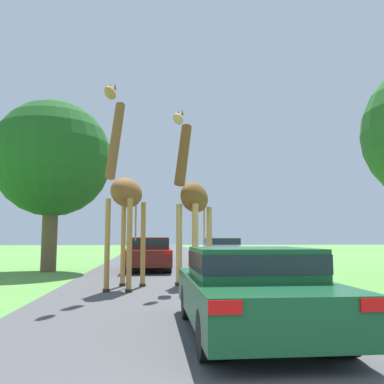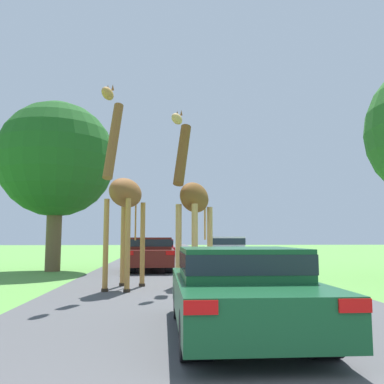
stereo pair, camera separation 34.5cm
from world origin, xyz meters
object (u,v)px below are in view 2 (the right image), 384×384
at_px(giraffe_near_road, 193,201).
at_px(car_lead_maroon, 239,287).
at_px(car_queue_right, 151,253).
at_px(car_far_ahead, 226,249).
at_px(giraffe_companion, 124,193).
at_px(car_queue_left, 161,249).
at_px(tree_centre_back, 57,160).

height_order(giraffe_near_road, car_lead_maroon, giraffe_near_road).
bearing_deg(giraffe_near_road, car_lead_maroon, 116.89).
height_order(car_queue_right, car_far_ahead, car_far_ahead).
xyz_separation_m(giraffe_companion, car_queue_left, (0.96, 15.54, -1.95)).
height_order(giraffe_near_road, giraffe_companion, giraffe_companion).
xyz_separation_m(giraffe_near_road, car_lead_maroon, (0.20, -6.52, -1.86)).
bearing_deg(tree_centre_back, giraffe_near_road, -43.01).
bearing_deg(car_queue_right, tree_centre_back, -178.68).
bearing_deg(tree_centre_back, giraffe_companion, -60.80).
xyz_separation_m(giraffe_companion, car_queue_right, (0.59, 6.47, -1.90)).
distance_m(car_lead_maroon, car_queue_left, 20.94).
height_order(car_queue_right, tree_centre_back, tree_centre_back).
distance_m(giraffe_companion, car_queue_right, 6.77).
bearing_deg(car_lead_maroon, tree_centre_back, 116.28).
height_order(car_queue_left, tree_centre_back, tree_centre_back).
distance_m(car_far_ahead, tree_centre_back, 10.16).
xyz_separation_m(giraffe_near_road, car_queue_right, (-1.44, 5.31, -1.78)).
xyz_separation_m(giraffe_near_road, giraffe_companion, (-2.03, -1.16, 0.12)).
bearing_deg(tree_centre_back, car_lead_maroon, -63.72).
height_order(giraffe_companion, car_queue_right, giraffe_companion).
distance_m(car_lead_maroon, car_queue_right, 11.94).
bearing_deg(car_far_ahead, tree_centre_back, -150.73).
xyz_separation_m(car_far_ahead, tree_centre_back, (-8.14, -4.56, 4.00)).
bearing_deg(car_queue_left, tree_centre_back, -116.28).
height_order(giraffe_near_road, car_queue_left, giraffe_near_road).
height_order(car_lead_maroon, tree_centre_back, tree_centre_back).
distance_m(giraffe_companion, car_lead_maroon, 6.13).
relative_size(giraffe_near_road, car_queue_left, 1.13).
height_order(giraffe_near_road, car_far_ahead, giraffe_near_road).
relative_size(car_lead_maroon, car_queue_right, 0.96).
relative_size(giraffe_companion, car_queue_left, 1.19).
xyz_separation_m(car_queue_right, tree_centre_back, (-4.16, -0.10, 4.03)).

